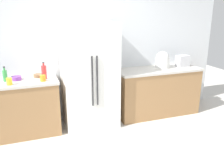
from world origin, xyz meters
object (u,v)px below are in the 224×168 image
(rice_cooker, at_px, (162,60))
(cup_a, at_px, (9,81))
(bottle_a, at_px, (5,76))
(bottle_b, at_px, (44,72))
(refrigerator, at_px, (89,76))
(toaster, at_px, (183,61))
(cup_b, at_px, (43,78))
(bowl_c, at_px, (39,76))
(bowl_a, at_px, (16,78))

(rice_cooker, relative_size, cup_a, 2.93)
(rice_cooker, xyz_separation_m, bottle_a, (-2.78, 0.00, -0.05))
(bottle_b, bearing_deg, cup_a, -161.51)
(bottle_a, bearing_deg, rice_cooker, -0.09)
(refrigerator, bearing_deg, toaster, 1.91)
(cup_b, bearing_deg, toaster, 3.68)
(rice_cooker, distance_m, cup_a, 2.73)
(toaster, relative_size, rice_cooker, 0.74)
(toaster, xyz_separation_m, rice_cooker, (-0.44, 0.01, 0.04))
(bowl_c, bearing_deg, bottle_b, -58.07)
(rice_cooker, bearing_deg, cup_b, -175.22)
(toaster, bearing_deg, bottle_b, -179.25)
(cup_a, bearing_deg, bottle_b, 18.49)
(bowl_c, bearing_deg, cup_a, -144.33)
(bottle_b, xyz_separation_m, bowl_c, (-0.09, 0.14, -0.09))
(bottle_b, bearing_deg, refrigerator, -2.22)
(cup_a, bearing_deg, toaster, 3.76)
(refrigerator, bearing_deg, bottle_a, 176.42)
(bottle_b, relative_size, bowl_a, 1.76)
(bottle_b, height_order, bowl_c, bottle_b)
(cup_b, bearing_deg, bowl_a, 152.18)
(bowl_a, bearing_deg, toaster, -0.68)
(cup_a, distance_m, bowl_a, 0.26)
(refrigerator, relative_size, cup_a, 16.70)
(bottle_b, distance_m, cup_b, 0.16)
(rice_cooker, bearing_deg, bottle_a, 179.91)
(bottle_b, relative_size, bowl_c, 1.71)
(bowl_a, bearing_deg, bottle_b, -9.42)
(refrigerator, xyz_separation_m, rice_cooker, (1.46, 0.08, 0.16))
(refrigerator, relative_size, rice_cooker, 5.69)
(toaster, bearing_deg, refrigerator, -178.09)
(refrigerator, distance_m, cup_a, 1.27)
(cup_a, xyz_separation_m, cup_b, (0.48, 0.04, -0.01))
(cup_a, xyz_separation_m, bowl_c, (0.43, 0.31, -0.03))
(bottle_a, bearing_deg, bowl_a, 6.11)
(bowl_a, bearing_deg, bottle_a, -173.89)
(bottle_b, bearing_deg, bowl_c, 121.93)
(bottle_b, xyz_separation_m, cup_b, (-0.03, -0.14, -0.06))
(refrigerator, height_order, bottle_a, refrigerator)
(refrigerator, height_order, bowl_c, refrigerator)
(bottle_a, distance_m, bowl_c, 0.51)
(bottle_a, height_order, cup_b, bottle_a)
(refrigerator, bearing_deg, bowl_a, 175.12)
(bowl_c, bearing_deg, rice_cooker, -2.19)
(refrigerator, xyz_separation_m, bowl_a, (-1.17, 0.10, 0.04))
(bottle_a, distance_m, cup_b, 0.59)
(bottle_b, bearing_deg, bowl_a, 170.58)
(toaster, height_order, bowl_a, toaster)
(refrigerator, distance_m, rice_cooker, 1.47)
(toaster, distance_m, bowl_c, 2.73)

